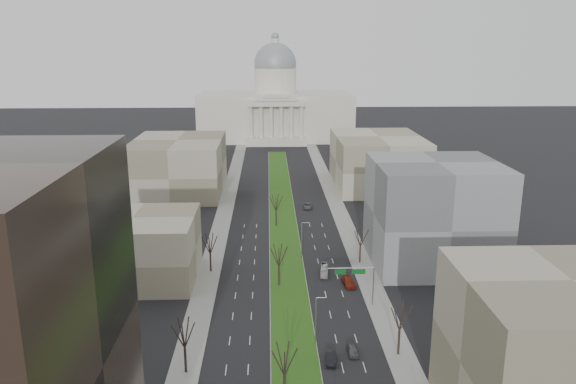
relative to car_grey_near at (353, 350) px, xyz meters
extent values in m
plane|color=black|center=(-9.69, 67.43, -0.69)|extent=(600.00, 600.00, 0.00)
cube|color=#999993|center=(-9.69, 66.43, -0.62)|extent=(8.00, 222.00, 0.15)
cube|color=#194A13|center=(-9.69, 66.43, -0.52)|extent=(7.70, 221.70, 0.06)
cube|color=gray|center=(-27.19, 42.43, -0.62)|extent=(5.00, 330.00, 0.15)
cube|color=gray|center=(7.81, 42.43, -0.62)|extent=(5.00, 330.00, 0.15)
cube|color=beige|center=(-9.69, 217.43, 11.31)|extent=(80.00, 40.00, 24.00)
cube|color=beige|center=(-9.69, 194.43, 1.31)|extent=(30.00, 6.00, 4.00)
cube|color=beige|center=(-9.69, 194.43, 20.31)|extent=(28.00, 5.00, 2.50)
cube|color=beige|center=(-9.69, 194.43, 22.31)|extent=(20.00, 5.00, 1.80)
cube|color=beige|center=(-9.69, 194.43, 23.91)|extent=(12.00, 5.00, 1.60)
cylinder|color=beige|center=(-9.69, 217.43, 29.31)|extent=(22.00, 22.00, 14.00)
sphere|color=gray|center=(-9.69, 217.43, 38.31)|extent=(22.00, 22.00, 22.00)
cylinder|color=beige|center=(-9.69, 217.43, 49.31)|extent=(4.00, 4.00, 4.00)
sphere|color=gray|center=(-9.69, 217.43, 52.31)|extent=(4.00, 4.00, 4.00)
cylinder|color=beige|center=(-22.19, 194.43, 11.31)|extent=(2.00, 2.00, 16.00)
cylinder|color=beige|center=(-17.19, 194.43, 11.31)|extent=(2.00, 2.00, 16.00)
cylinder|color=beige|center=(-12.19, 194.43, 11.31)|extent=(2.00, 2.00, 16.00)
cylinder|color=beige|center=(-7.19, 194.43, 11.31)|extent=(2.00, 2.00, 16.00)
cylinder|color=beige|center=(-2.19, 194.43, 11.31)|extent=(2.00, 2.00, 16.00)
cylinder|color=beige|center=(2.81, 194.43, 11.31)|extent=(2.00, 2.00, 16.00)
cube|color=gray|center=(-42.69, 32.43, 6.31)|extent=(26.00, 22.00, 14.00)
cube|color=gray|center=(23.31, -20.57, 10.31)|extent=(26.00, 24.00, 22.00)
cube|color=slate|center=(24.31, 39.43, 11.31)|extent=(28.00, 26.00, 24.00)
cube|color=gray|center=(-44.69, 107.43, 8.31)|extent=(30.00, 40.00, 18.00)
cube|color=gray|center=(25.31, 112.43, 8.31)|extent=(30.00, 40.00, 18.00)
cylinder|color=black|center=(-26.89, -4.57, 1.47)|extent=(0.40, 0.40, 4.32)
cylinder|color=black|center=(-26.89, 35.43, 1.42)|extent=(0.40, 0.40, 4.22)
cylinder|color=black|center=(7.51, -0.57, 1.51)|extent=(0.40, 0.40, 4.42)
cylinder|color=black|center=(7.51, 39.43, 1.32)|extent=(0.40, 0.40, 4.03)
cylinder|color=black|center=(-11.69, 27.43, 1.47)|extent=(0.40, 0.40, 4.32)
cylinder|color=black|center=(-11.69, 67.43, 1.47)|extent=(0.40, 0.40, 4.32)
cylinder|color=gray|center=(-5.99, 2.43, 3.81)|extent=(0.20, 0.20, 9.00)
cylinder|color=gray|center=(-5.09, 2.43, 8.41)|extent=(1.80, 0.12, 0.12)
cylinder|color=gray|center=(-5.99, 42.43, 3.81)|extent=(0.20, 0.20, 9.00)
cylinder|color=gray|center=(-5.09, 42.43, 8.41)|extent=(1.80, 0.12, 0.12)
cylinder|color=gray|center=(6.51, 17.43, 3.31)|extent=(0.24, 0.24, 8.00)
cylinder|color=gray|center=(2.01, 17.43, 7.31)|extent=(9.00, 0.18, 0.18)
cube|color=#0C591E|center=(3.51, 17.51, 6.51)|extent=(2.60, 0.08, 1.00)
cube|color=#0C591E|center=(0.01, 17.51, 6.51)|extent=(2.20, 0.08, 1.00)
imported|color=#484A4F|center=(0.00, 0.00, 0.00)|extent=(1.70, 4.10, 1.39)
imported|color=black|center=(-3.85, -2.22, 0.07)|extent=(2.10, 4.80, 1.53)
imported|color=maroon|center=(3.09, 26.97, 0.11)|extent=(2.84, 5.73, 1.60)
imported|color=#505258|center=(-1.63, 84.85, 0.07)|extent=(2.78, 5.61, 1.53)
imported|color=silver|center=(-1.45, 33.33, 0.24)|extent=(2.36, 6.82, 1.86)
camera|label=1|loc=(-13.67, -82.64, 49.35)|focal=35.00mm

